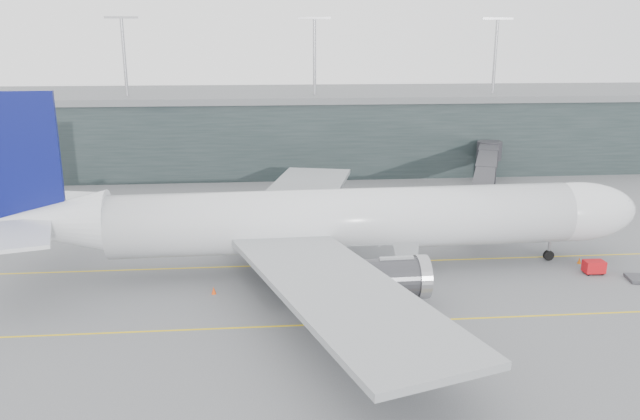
{
  "coord_description": "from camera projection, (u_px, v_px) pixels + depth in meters",
  "views": [
    {
      "loc": [
        -4.9,
        -72.22,
        25.24
      ],
      "look_at": [
        1.31,
        -4.0,
        6.54
      ],
      "focal_mm": 35.0,
      "sensor_mm": 36.0,
      "label": 1
    }
  ],
  "objects": [
    {
      "name": "uld_a",
      "position": [
        263.0,
        222.0,
        85.54
      ],
      "size": [
        2.63,
        2.34,
        2.01
      ],
      "rotation": [
        0.0,
        0.0,
        -0.3
      ],
      "color": "#37383D",
      "rests_on": "ground"
    },
    {
      "name": "taxiline_lead_main",
      "position": [
        330.0,
        209.0,
        96.11
      ],
      "size": [
        0.25,
        60.0,
        0.02
      ],
      "primitive_type": "cube",
      "color": "yellow",
      "rests_on": "ground"
    },
    {
      "name": "ground",
      "position": [
        306.0,
        253.0,
        76.46
      ],
      "size": [
        320.0,
        320.0,
        0.0
      ],
      "primitive_type": "plane",
      "color": "#5A5A5F",
      "rests_on": "ground"
    },
    {
      "name": "cone_wing_stbd",
      "position": [
        423.0,
        316.0,
        58.23
      ],
      "size": [
        0.46,
        0.46,
        0.73
      ],
      "primitive_type": "cone",
      "color": "red",
      "rests_on": "ground"
    },
    {
      "name": "uld_b",
      "position": [
        288.0,
        221.0,
        86.52
      ],
      "size": [
        2.54,
        2.33,
        1.87
      ],
      "rotation": [
        0.0,
        0.0,
        0.41
      ],
      "color": "#37383D",
      "rests_on": "ground"
    },
    {
      "name": "uld_c",
      "position": [
        305.0,
        222.0,
        86.7
      ],
      "size": [
        1.84,
        1.5,
        1.61
      ],
      "rotation": [
        0.0,
        0.0,
        -0.05
      ],
      "color": "#37383D",
      "rests_on": "ground"
    },
    {
      "name": "jet_bridge",
      "position": [
        472.0,
        166.0,
        101.23
      ],
      "size": [
        20.76,
        46.02,
        7.33
      ],
      "rotation": [
        0.0,
        0.0,
        -0.37
      ],
      "color": "#28282C",
      "rests_on": "ground"
    },
    {
      "name": "terminal",
      "position": [
        287.0,
        127.0,
        130.17
      ],
      "size": [
        240.0,
        36.0,
        29.0
      ],
      "color": "#1F2A2A",
      "rests_on": "ground"
    },
    {
      "name": "cone_wing_port",
      "position": [
        349.0,
        226.0,
        86.59
      ],
      "size": [
        0.4,
        0.4,
        0.63
      ],
      "primitive_type": "cone",
      "color": "red",
      "rests_on": "ground"
    },
    {
      "name": "taxiline_a",
      "position": [
        309.0,
        264.0,
        72.62
      ],
      "size": [
        160.0,
        0.25,
        0.02
      ],
      "primitive_type": "cube",
      "color": "yellow",
      "rests_on": "ground"
    },
    {
      "name": "gse_cart",
      "position": [
        594.0,
        267.0,
        69.48
      ],
      "size": [
        2.24,
        1.44,
        1.52
      ],
      "rotation": [
        0.0,
        0.0,
        -0.01
      ],
      "color": "red",
      "rests_on": "ground"
    },
    {
      "name": "main_aircraft",
      "position": [
        340.0,
        221.0,
        69.57
      ],
      "size": [
        72.54,
        68.27,
        20.37
      ],
      "rotation": [
        0.0,
        0.0,
        0.03
      ],
      "color": "silver",
      "rests_on": "ground"
    },
    {
      "name": "cone_tail",
      "position": [
        214.0,
        290.0,
        64.02
      ],
      "size": [
        0.5,
        0.5,
        0.79
      ],
      "primitive_type": "cone",
      "color": "#EF460D",
      "rests_on": "ground"
    },
    {
      "name": "cone_nose",
      "position": [
        579.0,
        260.0,
        72.79
      ],
      "size": [
        0.47,
        0.47,
        0.74
      ],
      "primitive_type": "cone",
      "color": "orange",
      "rests_on": "ground"
    },
    {
      "name": "taxiline_b",
      "position": [
        322.0,
        324.0,
        57.25
      ],
      "size": [
        160.0,
        0.25,
        0.02
      ],
      "primitive_type": "cube",
      "color": "yellow",
      "rests_on": "ground"
    }
  ]
}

